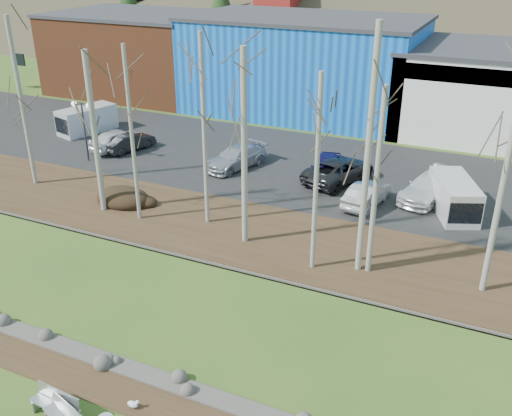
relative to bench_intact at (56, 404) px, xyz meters
The scene contains 30 objects.
dirt_strip 1.86m from the bench_intact, 83.38° to the left, with size 80.00×1.80×0.03m, color #382616.
near_bank_rocks 2.84m from the bench_intact, 85.74° to the left, with size 80.00×0.80×0.50m, color #47423D, non-canonical shape.
river 6.91m from the bench_intact, 88.27° to the left, with size 80.00×8.00×0.90m, color #131D32, non-canonical shape.
far_bank_rocks 11.01m from the bench_intact, 88.92° to the left, with size 80.00×0.80×0.46m, color #47423D, non-canonical shape.
far_bank 14.20m from the bench_intact, 89.16° to the left, with size 80.00×7.00×0.15m, color #382616.
parking_lot 24.70m from the bench_intact, 89.52° to the left, with size 80.00×14.00×0.14m, color black.
building_brick 45.55m from the bench_intact, 121.59° to the left, with size 16.32×12.24×7.80m.
building_blue 39.30m from the bench_intact, 98.51° to the left, with size 20.40×12.24×8.30m.
bench_intact is the anchor object (origin of this frame).
seagull 2.48m from the bench_intact, 31.54° to the left, with size 0.46×0.24×0.34m.
dirt_mound 16.63m from the bench_intact, 119.32° to the left, with size 3.42×2.42×0.67m, color black.
birch_0 21.57m from the bench_intact, 135.91° to the left, with size 0.27×0.27×10.30m.
birch_1 15.18m from the bench_intact, 114.63° to the left, with size 0.21×0.21×9.52m.
birch_2 16.36m from the bench_intact, 122.92° to the left, with size 0.32×0.32×9.04m.
birch_3 14.06m from the bench_intact, 87.98° to the left, with size 0.30×0.30×9.84m.
birch_4 15.34m from the bench_intact, 99.33° to the left, with size 0.23×0.23×10.18m.
birch_5 13.76m from the bench_intact, 69.81° to the left, with size 0.22×0.22×9.26m.
birch_6 15.50m from the bench_intact, 63.30° to the left, with size 0.29×0.29×11.30m.
birch_7 15.36m from the bench_intact, 61.74° to the left, with size 0.24×0.24×8.79m.
birch_8 18.85m from the bench_intact, 48.40° to the left, with size 0.27×0.27×10.74m.
street_lamp 24.51m from the bench_intact, 127.34° to the left, with size 1.60×0.40×4.20m.
car_0 26.41m from the bench_intact, 122.68° to the left, with size 1.82×4.52×1.54m, color silver.
car_1 26.03m from the bench_intact, 120.93° to the left, with size 1.40×4.02×1.33m, color black.
car_2 22.99m from the bench_intact, 101.75° to the left, with size 1.98×4.87×1.41m, color #A5A7AE.
car_3 23.13m from the bench_intact, 86.11° to the left, with size 1.82×4.53×1.54m, color #231657.
car_4 20.81m from the bench_intact, 76.04° to the left, with size 1.45×4.15×1.37m, color #ACADAF.
car_5 23.19m from the bench_intact, 83.96° to the left, with size 2.54×5.51×1.53m, color #252628.
car_6 24.04m from the bench_intact, 70.20° to the left, with size 2.07×5.10×1.48m, color white.
van_white 23.30m from the bench_intact, 65.13° to the left, with size 3.48×4.87×1.97m.
van_grey 31.10m from the bench_intact, 128.17° to the left, with size 3.11×4.96×2.02m.
Camera 1 is at (11.68, -9.79, 14.23)m, focal length 40.00 mm.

